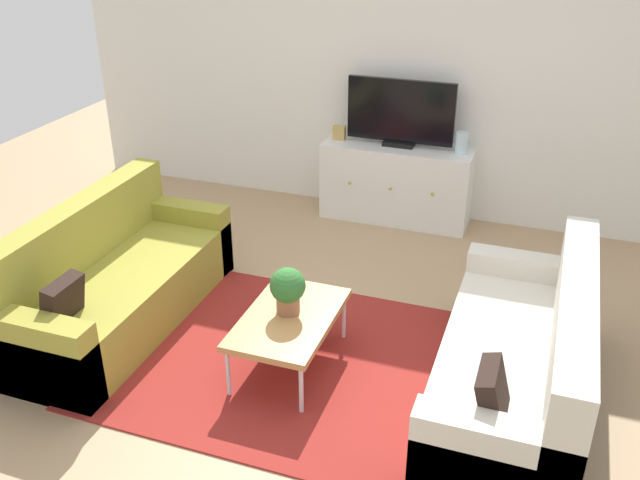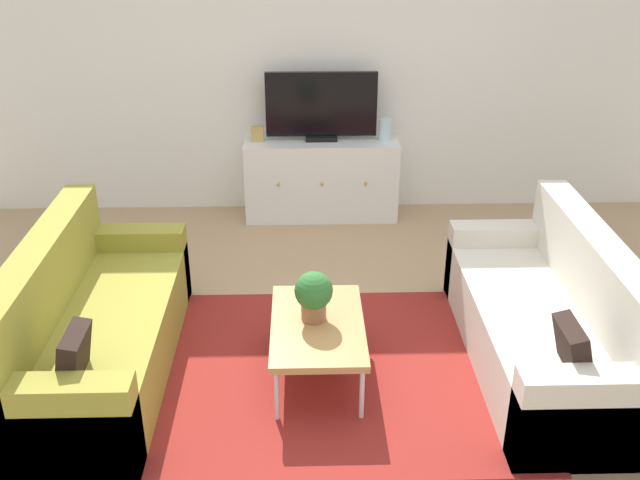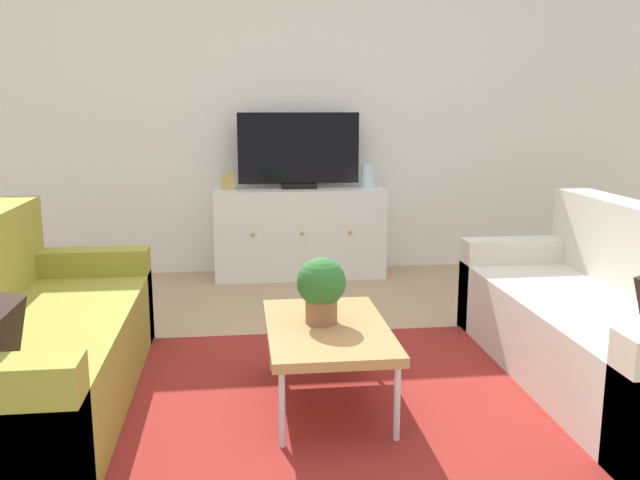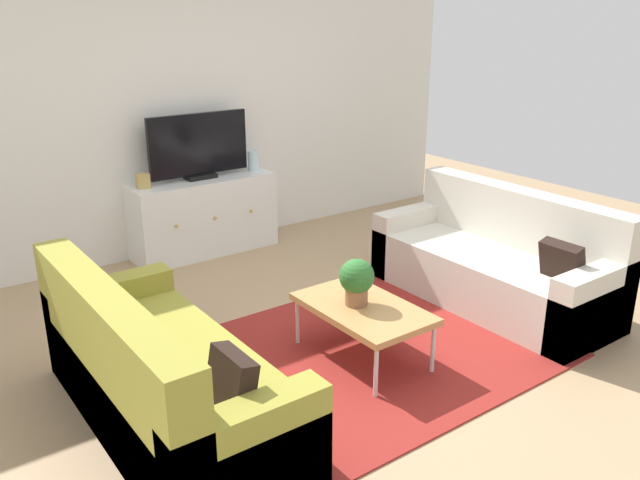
# 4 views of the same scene
# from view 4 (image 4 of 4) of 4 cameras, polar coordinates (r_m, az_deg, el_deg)

# --- Properties ---
(ground_plane) EXTENTS (10.00, 10.00, 0.00)m
(ground_plane) POSITION_cam_4_polar(r_m,az_deg,el_deg) (4.61, 2.43, -9.17)
(ground_plane) COLOR tan
(wall_back) EXTENTS (6.40, 0.12, 2.70)m
(wall_back) POSITION_cam_4_polar(r_m,az_deg,el_deg) (6.29, -12.31, 11.22)
(wall_back) COLOR silver
(wall_back) RESTS_ON ground_plane
(area_rug) EXTENTS (2.50, 1.90, 0.01)m
(area_rug) POSITION_cam_4_polar(r_m,az_deg,el_deg) (4.50, 3.64, -9.83)
(area_rug) COLOR maroon
(area_rug) RESTS_ON ground_plane
(couch_left_side) EXTENTS (0.80, 1.93, 0.87)m
(couch_left_side) POSITION_cam_4_polar(r_m,az_deg,el_deg) (3.76, -14.21, -11.85)
(couch_left_side) COLOR olive
(couch_left_side) RESTS_ON ground_plane
(couch_right_side) EXTENTS (0.80, 1.93, 0.87)m
(couch_right_side) POSITION_cam_4_polar(r_m,az_deg,el_deg) (5.36, 15.29, -2.19)
(couch_right_side) COLOR beige
(couch_right_side) RESTS_ON ground_plane
(coffee_table) EXTENTS (0.56, 0.90, 0.38)m
(coffee_table) POSITION_cam_4_polar(r_m,az_deg,el_deg) (4.30, 3.77, -6.09)
(coffee_table) COLOR #B7844C
(coffee_table) RESTS_ON ground_plane
(potted_plant) EXTENTS (0.23, 0.23, 0.31)m
(potted_plant) POSITION_cam_4_polar(r_m,az_deg,el_deg) (4.24, 3.21, -3.48)
(potted_plant) COLOR #936042
(potted_plant) RESTS_ON coffee_table
(tv_console) EXTENTS (1.37, 0.47, 0.72)m
(tv_console) POSITION_cam_4_polar(r_m,az_deg,el_deg) (6.29, -10.08, 2.09)
(tv_console) COLOR white
(tv_console) RESTS_ON ground_plane
(flat_screen_tv) EXTENTS (0.97, 0.16, 0.60)m
(flat_screen_tv) POSITION_cam_4_polar(r_m,az_deg,el_deg) (6.14, -10.53, 8.02)
(flat_screen_tv) COLOR black
(flat_screen_tv) RESTS_ON tv_console
(glass_vase) EXTENTS (0.11, 0.11, 0.19)m
(glass_vase) POSITION_cam_4_polar(r_m,az_deg,el_deg) (6.42, -5.81, 6.88)
(glass_vase) COLOR silver
(glass_vase) RESTS_ON tv_console
(mantel_clock) EXTENTS (0.11, 0.07, 0.13)m
(mantel_clock) POSITION_cam_4_polar(r_m,az_deg,el_deg) (5.96, -15.16, 4.99)
(mantel_clock) COLOR tan
(mantel_clock) RESTS_ON tv_console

